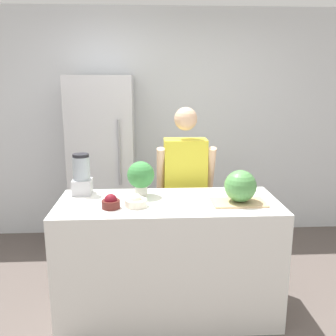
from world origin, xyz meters
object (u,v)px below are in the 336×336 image
(refrigerator, at_px, (104,164))
(blender, at_px, (82,175))
(bowl_cherries, at_px, (111,202))
(bowl_cream, at_px, (136,202))
(potted_plant, at_px, (141,176))
(person, at_px, (185,191))
(watermelon, at_px, (240,186))

(refrigerator, relative_size, blender, 5.68)
(bowl_cherries, distance_m, bowl_cream, 0.18)
(bowl_cherries, xyz_separation_m, blender, (-0.26, 0.35, 0.11))
(blender, bearing_deg, bowl_cream, -37.10)
(refrigerator, distance_m, potted_plant, 1.23)
(person, xyz_separation_m, bowl_cherries, (-0.61, -0.74, 0.15))
(refrigerator, height_order, person, refrigerator)
(refrigerator, xyz_separation_m, bowl_cream, (0.39, -1.40, 0.03))
(potted_plant, bearing_deg, blender, 170.59)
(refrigerator, distance_m, watermelon, 1.79)
(refrigerator, distance_m, blender, 1.08)
(watermelon, bearing_deg, blender, 166.09)
(person, bearing_deg, watermelon, -63.86)
(refrigerator, height_order, blender, refrigerator)
(blender, bearing_deg, watermelon, -13.91)
(watermelon, xyz_separation_m, bowl_cream, (-0.77, -0.03, -0.10))
(refrigerator, bearing_deg, bowl_cream, -74.55)
(potted_plant, bearing_deg, bowl_cream, -97.50)
(bowl_cream, height_order, blender, blender)
(watermelon, bearing_deg, person, 116.14)
(person, relative_size, bowl_cherries, 12.08)
(person, height_order, potted_plant, person)
(blender, relative_size, potted_plant, 1.18)
(refrigerator, bearing_deg, blender, -92.60)
(watermelon, distance_m, bowl_cream, 0.77)
(refrigerator, relative_size, person, 1.18)
(refrigerator, xyz_separation_m, person, (0.82, -0.68, -0.12))
(bowl_cherries, distance_m, blender, 0.45)
(person, xyz_separation_m, potted_plant, (-0.40, -0.47, 0.27))
(refrigerator, height_order, watermelon, refrigerator)
(bowl_cherries, height_order, bowl_cream, bowl_cherries)
(watermelon, relative_size, bowl_cream, 1.47)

